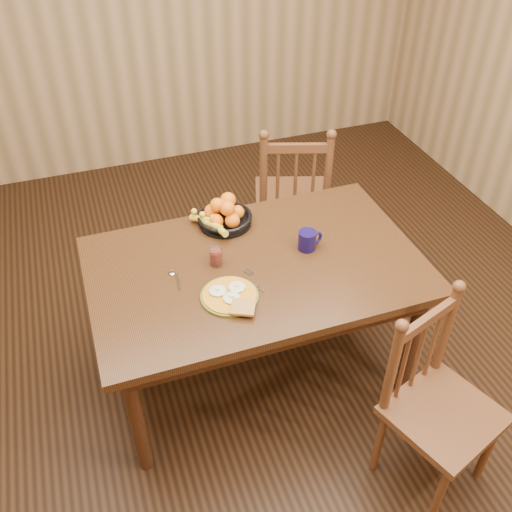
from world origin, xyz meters
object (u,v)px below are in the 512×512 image
object	(u,v)px
fruit_bowl	(223,215)
breakfast_plate	(230,296)
chair_far	(292,198)
coffee_mug	(308,240)
chair_near	(437,406)
dining_table	(256,277)

from	to	relation	value
fruit_bowl	breakfast_plate	bearing A→B (deg)	-103.79
fruit_bowl	chair_far	bearing A→B (deg)	38.16
coffee_mug	chair_near	bearing A→B (deg)	-73.78
chair_near	fruit_bowl	xyz separation A→B (m)	(-0.59, 1.20, 0.34)
chair_far	chair_near	world-z (taller)	chair_far
chair_far	coffee_mug	size ratio (longest dim) A/B	7.71
chair_near	fruit_bowl	distance (m)	1.38
dining_table	chair_near	world-z (taller)	chair_near
chair_near	breakfast_plate	world-z (taller)	chair_near
dining_table	breakfast_plate	distance (m)	0.28
chair_near	fruit_bowl	size ratio (longest dim) A/B	2.95
breakfast_plate	coffee_mug	xyz separation A→B (m)	(0.47, 0.22, 0.04)
chair_far	chair_near	distance (m)	1.66
dining_table	fruit_bowl	distance (m)	0.40
fruit_bowl	coffee_mug	bearing A→B (deg)	-44.92
breakfast_plate	coffee_mug	size ratio (longest dim) A/B	2.29
fruit_bowl	chair_near	bearing A→B (deg)	-63.93
chair_far	chair_near	bearing A→B (deg)	108.53
chair_near	coffee_mug	world-z (taller)	chair_near
chair_far	coffee_mug	xyz separation A→B (m)	(-0.25, -0.80, 0.30)
dining_table	chair_near	bearing A→B (deg)	-57.29
dining_table	fruit_bowl	world-z (taller)	fruit_bowl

